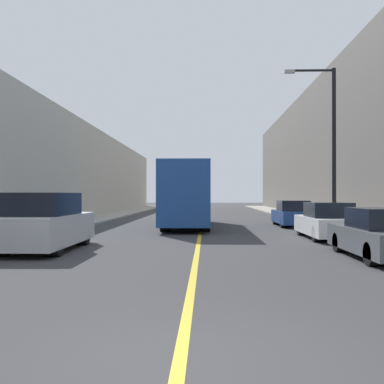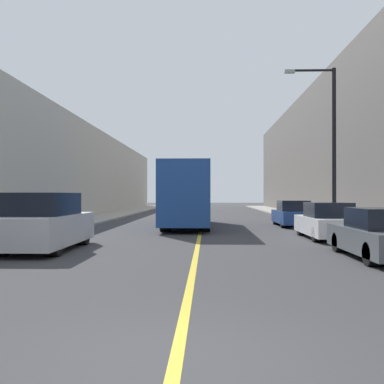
{
  "view_description": "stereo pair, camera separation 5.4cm",
  "coord_description": "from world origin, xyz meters",
  "px_view_note": "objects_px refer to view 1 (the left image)",
  "views": [
    {
      "loc": [
        0.29,
        -4.73,
        1.82
      ],
      "look_at": [
        -0.43,
        17.96,
        1.97
      ],
      "focal_mm": 42.0,
      "sensor_mm": 36.0,
      "label": 1
    },
    {
      "loc": [
        0.34,
        -4.72,
        1.82
      ],
      "look_at": [
        -0.43,
        17.96,
        1.97
      ],
      "focal_mm": 42.0,
      "sensor_mm": 36.0,
      "label": 2
    }
  ],
  "objects_px": {
    "car_right_far": "(292,215)",
    "car_right_mid": "(327,222)",
    "parked_suv_left": "(45,224)",
    "street_lamp_right": "(330,138)",
    "bus": "(188,194)",
    "car_right_near": "(383,236)"
  },
  "relations": [
    {
      "from": "parked_suv_left",
      "to": "street_lamp_right",
      "type": "height_order",
      "value": "street_lamp_right"
    },
    {
      "from": "car_right_mid",
      "to": "street_lamp_right",
      "type": "relative_size",
      "value": 0.57
    },
    {
      "from": "car_right_near",
      "to": "car_right_mid",
      "type": "relative_size",
      "value": 1.0
    },
    {
      "from": "street_lamp_right",
      "to": "car_right_near",
      "type": "bearing_deg",
      "value": -96.76
    },
    {
      "from": "parked_suv_left",
      "to": "street_lamp_right",
      "type": "relative_size",
      "value": 0.61
    },
    {
      "from": "bus",
      "to": "car_right_far",
      "type": "xyz_separation_m",
      "value": [
        6.07,
        0.74,
        -1.18
      ]
    },
    {
      "from": "parked_suv_left",
      "to": "car_right_mid",
      "type": "height_order",
      "value": "parked_suv_left"
    },
    {
      "from": "car_right_mid",
      "to": "car_right_far",
      "type": "distance_m",
      "value": 7.5
    },
    {
      "from": "car_right_far",
      "to": "bus",
      "type": "bearing_deg",
      "value": -173.03
    },
    {
      "from": "car_right_near",
      "to": "car_right_far",
      "type": "xyz_separation_m",
      "value": [
        -0.02,
        13.33,
        0.02
      ]
    },
    {
      "from": "bus",
      "to": "car_right_mid",
      "type": "relative_size",
      "value": 2.29
    },
    {
      "from": "parked_suv_left",
      "to": "street_lamp_right",
      "type": "bearing_deg",
      "value": 35.06
    },
    {
      "from": "bus",
      "to": "car_right_near",
      "type": "xyz_separation_m",
      "value": [
        6.09,
        -12.59,
        -1.2
      ]
    },
    {
      "from": "car_right_near",
      "to": "street_lamp_right",
      "type": "relative_size",
      "value": 0.57
    },
    {
      "from": "car_right_far",
      "to": "car_right_mid",
      "type": "bearing_deg",
      "value": -90.03
    },
    {
      "from": "car_right_mid",
      "to": "street_lamp_right",
      "type": "xyz_separation_m",
      "value": [
        1.18,
        3.87,
        4.0
      ]
    },
    {
      "from": "parked_suv_left",
      "to": "car_right_mid",
      "type": "distance_m",
      "value": 11.15
    },
    {
      "from": "car_right_far",
      "to": "street_lamp_right",
      "type": "relative_size",
      "value": 0.56
    },
    {
      "from": "car_right_mid",
      "to": "car_right_far",
      "type": "xyz_separation_m",
      "value": [
        0.0,
        7.5,
        -0.0
      ]
    },
    {
      "from": "bus",
      "to": "street_lamp_right",
      "type": "relative_size",
      "value": 1.3
    },
    {
      "from": "car_right_near",
      "to": "car_right_mid",
      "type": "distance_m",
      "value": 5.83
    },
    {
      "from": "car_right_near",
      "to": "parked_suv_left",
      "type": "bearing_deg",
      "value": 171.09
    }
  ]
}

